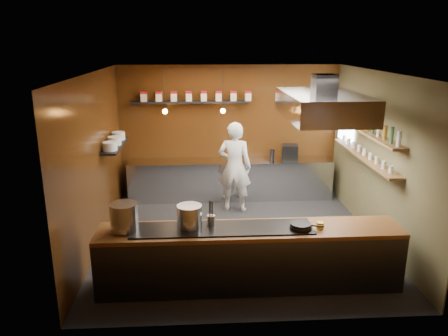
{
  "coord_description": "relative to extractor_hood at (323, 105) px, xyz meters",
  "views": [
    {
      "loc": [
        -0.72,
        -7.34,
        3.52
      ],
      "look_at": [
        -0.26,
        0.4,
        1.24
      ],
      "focal_mm": 35.0,
      "sensor_mm": 36.0,
      "label": 1
    }
  ],
  "objects": [
    {
      "name": "butter_jar",
      "position": [
        -0.29,
        -1.26,
        -1.54
      ],
      "size": [
        0.11,
        0.11,
        0.09
      ],
      "primitive_type": "cylinder",
      "rotation": [
        0.0,
        0.0,
        -0.08
      ],
      "color": "yellow",
      "rests_on": "pass_counter"
    },
    {
      "name": "right_wall",
      "position": [
        1.2,
        0.4,
        -1.01
      ],
      "size": [
        0.0,
        5.0,
        5.0
      ],
      "primitive_type": "plane",
      "rotation": [
        1.57,
        0.0,
        -1.57
      ],
      "color": "brown",
      "rests_on": "ground"
    },
    {
      "name": "pendant_right",
      "position": [
        -1.5,
        2.1,
        -0.35
      ],
      "size": [
        0.1,
        0.1,
        0.95
      ],
      "color": "black",
      "rests_on": "ceiling"
    },
    {
      "name": "espresso_machine",
      "position": [
        0.04,
        2.52,
        -1.43
      ],
      "size": [
        0.41,
        0.39,
        0.35
      ],
      "primitive_type": "cube",
      "rotation": [
        0.0,
        0.0,
        -0.17
      ],
      "color": "black",
      "rests_on": "prep_counter"
    },
    {
      "name": "ceiling",
      "position": [
        -1.3,
        0.4,
        0.49
      ],
      "size": [
        5.0,
        5.0,
        0.0
      ],
      "primitive_type": "plane",
      "rotation": [
        3.14,
        0.0,
        0.0
      ],
      "color": "silver",
      "rests_on": "back_wall"
    },
    {
      "name": "extractor_hood",
      "position": [
        0.0,
        0.0,
        0.0
      ],
      "size": [
        1.2,
        2.0,
        0.72
      ],
      "color": "#38383D",
      "rests_on": "ceiling"
    },
    {
      "name": "tin_shelf",
      "position": [
        -2.2,
        2.76,
        -0.31
      ],
      "size": [
        2.6,
        0.26,
        0.04
      ],
      "primitive_type": "cube",
      "color": "black",
      "rests_on": "back_wall"
    },
    {
      "name": "frying_pan",
      "position": [
        -0.58,
        -1.29,
        -1.53
      ],
      "size": [
        0.47,
        0.31,
        0.08
      ],
      "color": "black",
      "rests_on": "pass_counter"
    },
    {
      "name": "floor",
      "position": [
        -1.3,
        0.4,
        -2.51
      ],
      "size": [
        5.0,
        5.0,
        0.0
      ],
      "primitive_type": "plane",
      "color": "black",
      "rests_on": "ground"
    },
    {
      "name": "stockpot_small",
      "position": [
        -2.17,
        -1.16,
        -1.4
      ],
      "size": [
        0.42,
        0.42,
        0.34
      ],
      "primitive_type": "cylinder",
      "rotation": [
        0.0,
        0.0,
        0.18
      ],
      "color": "silver",
      "rests_on": "pass_counter"
    },
    {
      "name": "left_wall",
      "position": [
        -3.8,
        0.4,
        -1.01
      ],
      "size": [
        0.0,
        5.0,
        5.0
      ],
      "primitive_type": "plane",
      "rotation": [
        1.57,
        0.0,
        1.57
      ],
      "color": "#381E0A",
      "rests_on": "ground"
    },
    {
      "name": "pendant_left",
      "position": [
        -2.7,
        2.1,
        -0.35
      ],
      "size": [
        0.1,
        0.1,
        0.95
      ],
      "color": "black",
      "rests_on": "ceiling"
    },
    {
      "name": "bottle_shelf_lower",
      "position": [
        1.04,
        0.7,
        -1.06
      ],
      "size": [
        0.26,
        2.8,
        0.04
      ],
      "primitive_type": "cube",
      "color": "brown",
      "rests_on": "right_wall"
    },
    {
      "name": "plate_stacks",
      "position": [
        -3.64,
        1.4,
        -0.86
      ],
      "size": [
        0.26,
        1.16,
        0.16
      ],
      "color": "silver",
      "rests_on": "plate_shelf"
    },
    {
      "name": "bottle_shelf_upper",
      "position": [
        1.04,
        0.7,
        -0.59
      ],
      "size": [
        0.26,
        2.8,
        0.04
      ],
      "primitive_type": "cube",
      "color": "brown",
      "rests_on": "right_wall"
    },
    {
      "name": "bottles",
      "position": [
        1.04,
        0.7,
        -0.45
      ],
      "size": [
        0.06,
        2.66,
        0.24
      ],
      "color": "silver",
      "rests_on": "bottle_shelf_upper"
    },
    {
      "name": "plate_shelf",
      "position": [
        -3.64,
        1.4,
        -0.96
      ],
      "size": [
        0.3,
        1.4,
        0.04
      ],
      "primitive_type": "cube",
      "color": "black",
      "rests_on": "left_wall"
    },
    {
      "name": "pass_counter",
      "position": [
        -1.3,
        -1.2,
        -2.04
      ],
      "size": [
        4.4,
        0.72,
        0.94
      ],
      "color": "#38383D",
      "rests_on": "floor"
    },
    {
      "name": "storage_tins",
      "position": [
        -2.05,
        2.76,
        -0.17
      ],
      "size": [
        2.43,
        0.13,
        0.22
      ],
      "color": "beige",
      "rests_on": "tin_shelf"
    },
    {
      "name": "back_wall",
      "position": [
        -1.3,
        2.9,
        -1.01
      ],
      "size": [
        5.0,
        0.0,
        5.0
      ],
      "primitive_type": "plane",
      "rotation": [
        1.57,
        0.0,
        0.0
      ],
      "color": "#381E0A",
      "rests_on": "ground"
    },
    {
      "name": "chef",
      "position": [
        -1.27,
        1.81,
        -1.54
      ],
      "size": [
        0.79,
        0.62,
        1.92
      ],
      "primitive_type": "imported",
      "rotation": [
        0.0,
        0.0,
        2.89
      ],
      "color": "white",
      "rests_on": "floor"
    },
    {
      "name": "wine_glasses",
      "position": [
        1.04,
        0.7,
        -0.97
      ],
      "size": [
        0.07,
        2.37,
        0.13
      ],
      "color": "silver",
      "rests_on": "bottle_shelf_lower"
    },
    {
      "name": "window_pane",
      "position": [
        1.15,
        2.1,
        -0.61
      ],
      "size": [
        0.0,
        1.0,
        1.0
      ],
      "primitive_type": "plane",
      "rotation": [
        1.57,
        0.0,
        -1.57
      ],
      "color": "white",
      "rests_on": "right_wall"
    },
    {
      "name": "prep_counter",
      "position": [
        -1.3,
        2.57,
        -2.06
      ],
      "size": [
        4.6,
        0.65,
        0.9
      ],
      "primitive_type": "cube",
      "color": "silver",
      "rests_on": "floor"
    },
    {
      "name": "stockpot_large",
      "position": [
        -3.08,
        -1.17,
        -1.37
      ],
      "size": [
        0.45,
        0.45,
        0.39
      ],
      "primitive_type": "cylinder",
      "rotation": [
        0.0,
        0.0,
        -0.14
      ],
      "color": "#B7B9BE",
      "rests_on": "pass_counter"
    },
    {
      "name": "utensil_crock",
      "position": [
        -1.86,
        -1.11,
        -1.49
      ],
      "size": [
        0.16,
        0.16,
        0.16
      ],
      "primitive_type": "cylinder",
      "rotation": [
        0.0,
        0.0,
        -0.36
      ],
      "color": "#BBBDC2",
      "rests_on": "pass_counter"
    }
  ]
}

